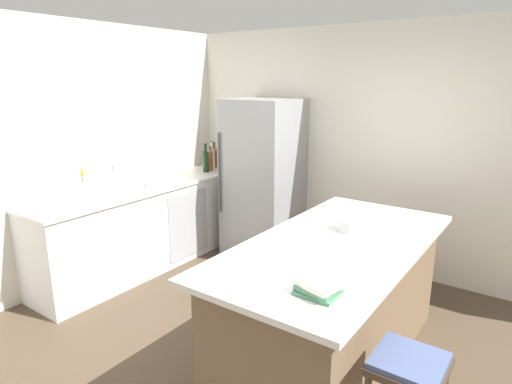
{
  "coord_description": "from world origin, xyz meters",
  "views": [
    {
      "loc": [
        1.52,
        -2.23,
        2.05
      ],
      "look_at": [
        -0.79,
        1.02,
        1.0
      ],
      "focal_mm": 30.42,
      "sensor_mm": 36.0,
      "label": 1
    }
  ],
  "objects_px": {
    "flower_vase": "(84,191)",
    "mixing_bowl": "(349,225)",
    "whiskey_bottle": "(214,157)",
    "cookbook_stack": "(318,287)",
    "refrigerator": "(263,179)",
    "wine_bottle": "(206,161)",
    "soda_bottle": "(212,159)",
    "sink_faucet": "(114,177)",
    "bar_stool": "(407,380)",
    "vinegar_bottle": "(211,161)",
    "kitchen_island": "(334,300)",
    "paper_towel_roll": "(149,173)"
  },
  "relations": [
    {
      "from": "flower_vase",
      "to": "soda_bottle",
      "type": "bearing_deg",
      "value": 91.17
    },
    {
      "from": "flower_vase",
      "to": "mixing_bowl",
      "type": "xyz_separation_m",
      "value": [
        2.36,
        0.69,
        -0.06
      ]
    },
    {
      "from": "soda_bottle",
      "to": "kitchen_island",
      "type": "bearing_deg",
      "value": -30.93
    },
    {
      "from": "sink_faucet",
      "to": "soda_bottle",
      "type": "distance_m",
      "value": 1.46
    },
    {
      "from": "paper_towel_roll",
      "to": "vinegar_bottle",
      "type": "bearing_deg",
      "value": 88.44
    },
    {
      "from": "mixing_bowl",
      "to": "kitchen_island",
      "type": "bearing_deg",
      "value": -84.28
    },
    {
      "from": "kitchen_island",
      "to": "cookbook_stack",
      "type": "relative_size",
      "value": 8.55
    },
    {
      "from": "kitchen_island",
      "to": "soda_bottle",
      "type": "xyz_separation_m",
      "value": [
        -2.43,
        1.45,
        0.59
      ]
    },
    {
      "from": "kitchen_island",
      "to": "wine_bottle",
      "type": "relative_size",
      "value": 6.26
    },
    {
      "from": "refrigerator",
      "to": "mixing_bowl",
      "type": "relative_size",
      "value": 8.69
    },
    {
      "from": "flower_vase",
      "to": "vinegar_bottle",
      "type": "height_order",
      "value": "flower_vase"
    },
    {
      "from": "flower_vase",
      "to": "vinegar_bottle",
      "type": "distance_m",
      "value": 1.77
    },
    {
      "from": "refrigerator",
      "to": "paper_towel_roll",
      "type": "relative_size",
      "value": 5.87
    },
    {
      "from": "flower_vase",
      "to": "kitchen_island",
      "type": "bearing_deg",
      "value": 9.71
    },
    {
      "from": "sink_faucet",
      "to": "flower_vase",
      "type": "xyz_separation_m",
      "value": [
        0.08,
        -0.4,
        -0.05
      ]
    },
    {
      "from": "kitchen_island",
      "to": "cookbook_stack",
      "type": "xyz_separation_m",
      "value": [
        0.25,
        -0.76,
        0.5
      ]
    },
    {
      "from": "whiskey_bottle",
      "to": "flower_vase",
      "type": "bearing_deg",
      "value": -87.11
    },
    {
      "from": "bar_stool",
      "to": "cookbook_stack",
      "type": "bearing_deg",
      "value": -171.9
    },
    {
      "from": "mixing_bowl",
      "to": "flower_vase",
      "type": "bearing_deg",
      "value": -163.69
    },
    {
      "from": "sink_faucet",
      "to": "paper_towel_roll",
      "type": "relative_size",
      "value": 0.96
    },
    {
      "from": "refrigerator",
      "to": "wine_bottle",
      "type": "relative_size",
      "value": 5.18
    },
    {
      "from": "kitchen_island",
      "to": "flower_vase",
      "type": "xyz_separation_m",
      "value": [
        -2.39,
        -0.41,
        0.56
      ]
    },
    {
      "from": "paper_towel_roll",
      "to": "sink_faucet",
      "type": "bearing_deg",
      "value": -100.84
    },
    {
      "from": "bar_stool",
      "to": "whiskey_bottle",
      "type": "bearing_deg",
      "value": 144.99
    },
    {
      "from": "vinegar_bottle",
      "to": "cookbook_stack",
      "type": "height_order",
      "value": "vinegar_bottle"
    },
    {
      "from": "sink_faucet",
      "to": "paper_towel_roll",
      "type": "height_order",
      "value": "paper_towel_roll"
    },
    {
      "from": "kitchen_island",
      "to": "wine_bottle",
      "type": "xyz_separation_m",
      "value": [
        -2.36,
        1.26,
        0.59
      ]
    },
    {
      "from": "sink_faucet",
      "to": "vinegar_bottle",
      "type": "bearing_deg",
      "value": 85.76
    },
    {
      "from": "bar_stool",
      "to": "sink_faucet",
      "type": "relative_size",
      "value": 2.32
    },
    {
      "from": "refrigerator",
      "to": "sink_faucet",
      "type": "height_order",
      "value": "refrigerator"
    },
    {
      "from": "bar_stool",
      "to": "vinegar_bottle",
      "type": "bearing_deg",
      "value": 146.52
    },
    {
      "from": "kitchen_island",
      "to": "wine_bottle",
      "type": "distance_m",
      "value": 2.74
    },
    {
      "from": "whiskey_bottle",
      "to": "wine_bottle",
      "type": "distance_m",
      "value": 0.33
    },
    {
      "from": "bar_stool",
      "to": "soda_bottle",
      "type": "bearing_deg",
      "value": 145.84
    },
    {
      "from": "sink_faucet",
      "to": "whiskey_bottle",
      "type": "relative_size",
      "value": 0.92
    },
    {
      "from": "bar_stool",
      "to": "whiskey_bottle",
      "type": "height_order",
      "value": "whiskey_bottle"
    },
    {
      "from": "paper_towel_roll",
      "to": "soda_bottle",
      "type": "relative_size",
      "value": 0.88
    },
    {
      "from": "vinegar_bottle",
      "to": "wine_bottle",
      "type": "distance_m",
      "value": 0.1
    },
    {
      "from": "bar_stool",
      "to": "wine_bottle",
      "type": "xyz_separation_m",
      "value": [
        -3.1,
        1.95,
        0.5
      ]
    },
    {
      "from": "bar_stool",
      "to": "wine_bottle",
      "type": "distance_m",
      "value": 3.7
    },
    {
      "from": "flower_vase",
      "to": "cookbook_stack",
      "type": "bearing_deg",
      "value": -7.62
    },
    {
      "from": "bar_stool",
      "to": "paper_towel_roll",
      "type": "bearing_deg",
      "value": 161.0
    },
    {
      "from": "bar_stool",
      "to": "flower_vase",
      "type": "bearing_deg",
      "value": 174.81
    },
    {
      "from": "kitchen_island",
      "to": "bar_stool",
      "type": "bearing_deg",
      "value": -43.21
    },
    {
      "from": "vinegar_bottle",
      "to": "whiskey_bottle",
      "type": "bearing_deg",
      "value": 120.26
    },
    {
      "from": "bar_stool",
      "to": "paper_towel_roll",
      "type": "height_order",
      "value": "paper_towel_roll"
    },
    {
      "from": "cookbook_stack",
      "to": "whiskey_bottle",
      "type": "bearing_deg",
      "value": 139.62
    },
    {
      "from": "kitchen_island",
      "to": "paper_towel_roll",
      "type": "bearing_deg",
      "value": 170.84
    },
    {
      "from": "whiskey_bottle",
      "to": "cookbook_stack",
      "type": "xyz_separation_m",
      "value": [
        2.74,
        -2.33,
        -0.09
      ]
    },
    {
      "from": "paper_towel_roll",
      "to": "vinegar_bottle",
      "type": "relative_size",
      "value": 1.03
    }
  ]
}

